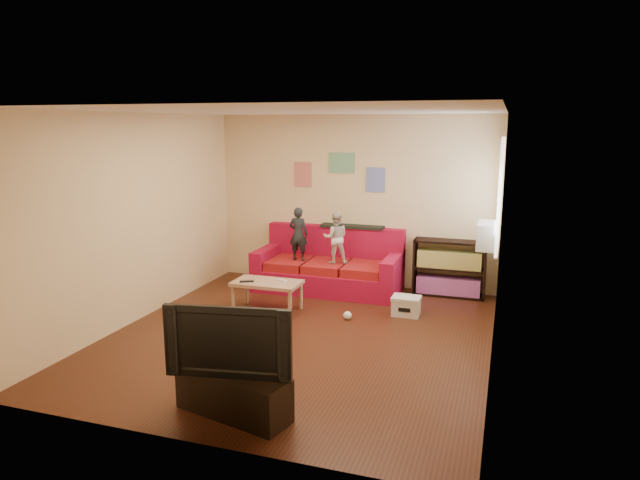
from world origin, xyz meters
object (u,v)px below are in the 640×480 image
(tv_stand, at_px, (233,394))
(file_box, at_px, (406,306))
(sofa, at_px, (330,268))
(television, at_px, (232,338))
(child_b, at_px, (336,238))
(child_a, at_px, (298,234))
(coffee_table, at_px, (267,286))
(bookshelf, at_px, (449,271))

(tv_stand, bearing_deg, file_box, 86.23)
(sofa, height_order, television, television)
(child_b, xyz_separation_m, file_box, (1.22, -0.71, -0.73))
(sofa, distance_m, television, 4.09)
(child_a, relative_size, tv_stand, 0.77)
(file_box, bearing_deg, child_a, 158.68)
(tv_stand, height_order, television, television)
(sofa, height_order, file_box, sofa)
(sofa, distance_m, file_box, 1.64)
(television, bearing_deg, file_box, 62.73)
(child_a, relative_size, television, 0.74)
(coffee_table, xyz_separation_m, television, (0.87, -2.76, 0.37))
(sofa, relative_size, file_box, 5.87)
(child_b, distance_m, bookshelf, 1.78)
(sofa, relative_size, tv_stand, 2.08)
(child_a, bearing_deg, child_b, -179.12)
(child_b, height_order, file_box, child_b)
(child_b, bearing_deg, tv_stand, 73.64)
(child_a, height_order, bookshelf, child_a)
(coffee_table, distance_m, tv_stand, 2.90)
(child_b, relative_size, coffee_table, 0.85)
(sofa, height_order, bookshelf, sofa)
(sofa, bearing_deg, child_b, -50.05)
(child_a, height_order, tv_stand, child_a)
(child_a, distance_m, child_b, 0.60)
(bookshelf, bearing_deg, television, -108.65)
(file_box, distance_m, tv_stand, 3.32)
(child_a, height_order, child_b, child_a)
(child_a, relative_size, file_box, 2.18)
(sofa, bearing_deg, child_a, -158.70)
(coffee_table, xyz_separation_m, file_box, (1.87, 0.41, -0.23))
(child_b, height_order, television, child_b)
(child_a, xyz_separation_m, child_b, (0.60, 0.00, -0.02))
(file_box, relative_size, tv_stand, 0.35)
(bookshelf, bearing_deg, sofa, -172.97)
(child_b, distance_m, file_box, 1.59)
(file_box, xyz_separation_m, tv_stand, (-1.00, -3.17, 0.07))
(coffee_table, xyz_separation_m, bookshelf, (2.32, 1.51, 0.02))
(file_box, distance_m, television, 3.37)
(sofa, bearing_deg, tv_stand, -84.77)
(bookshelf, bearing_deg, coffee_table, -146.84)
(child_a, distance_m, bookshelf, 2.36)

